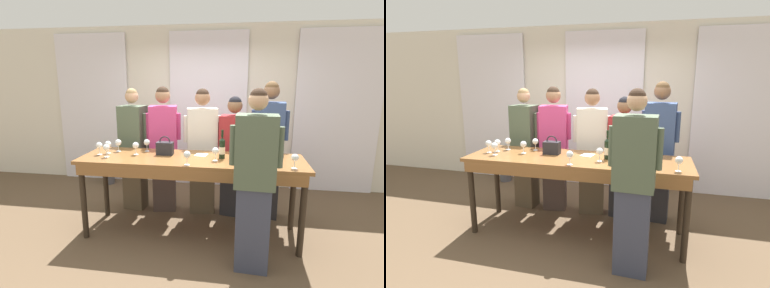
{
  "view_description": "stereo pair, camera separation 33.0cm",
  "coord_description": "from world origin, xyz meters",
  "views": [
    {
      "loc": [
        0.56,
        -3.41,
        1.93
      ],
      "look_at": [
        0.0,
        0.08,
        1.14
      ],
      "focal_mm": 28.0,
      "sensor_mm": 36.0,
      "label": 1
    },
    {
      "loc": [
        0.88,
        -3.34,
        1.93
      ],
      "look_at": [
        0.0,
        0.08,
        1.14
      ],
      "focal_mm": 28.0,
      "sensor_mm": 36.0,
      "label": 2
    }
  ],
  "objects": [
    {
      "name": "ground_plane",
      "position": [
        0.0,
        0.0,
        0.0
      ],
      "size": [
        18.0,
        18.0,
        0.0
      ],
      "primitive_type": "plane",
      "color": "brown"
    },
    {
      "name": "wall_back",
      "position": [
        0.0,
        1.88,
        1.4
      ],
      "size": [
        12.0,
        0.06,
        2.8
      ],
      "color": "silver",
      "rests_on": "ground_plane"
    },
    {
      "name": "curtain_panel_left",
      "position": [
        -2.13,
        1.81,
        1.34
      ],
      "size": [
        1.34,
        0.03,
        2.69
      ],
      "color": "white",
      "rests_on": "ground_plane"
    },
    {
      "name": "curtain_panel_center",
      "position": [
        0.0,
        1.81,
        1.34
      ],
      "size": [
        1.34,
        0.03,
        2.69
      ],
      "color": "white",
      "rests_on": "ground_plane"
    },
    {
      "name": "curtain_panel_right",
      "position": [
        2.13,
        1.81,
        1.34
      ],
      "size": [
        1.34,
        0.03,
        2.69
      ],
      "color": "white",
      "rests_on": "ground_plane"
    },
    {
      "name": "tasting_bar",
      "position": [
        0.0,
        -0.03,
        0.88
      ],
      "size": [
        2.67,
        0.76,
        0.99
      ],
      "color": "brown",
      "rests_on": "ground_plane"
    },
    {
      "name": "wine_bottle",
      "position": [
        0.37,
        0.03,
        1.11
      ],
      "size": [
        0.07,
        0.07,
        0.34
      ],
      "color": "black",
      "rests_on": "tasting_bar"
    },
    {
      "name": "handbag",
      "position": [
        -0.34,
        0.1,
        1.07
      ],
      "size": [
        0.21,
        0.12,
        0.23
      ],
      "color": "#232328",
      "rests_on": "tasting_bar"
    },
    {
      "name": "wine_glass_front_left",
      "position": [
        -1.01,
        -0.14,
        1.1
      ],
      "size": [
        0.08,
        0.08,
        0.16
      ],
      "color": "white",
      "rests_on": "tasting_bar"
    },
    {
      "name": "wine_glass_front_mid",
      "position": [
        0.01,
        -0.31,
        1.1
      ],
      "size": [
        0.08,
        0.08,
        0.16
      ],
      "color": "white",
      "rests_on": "tasting_bar"
    },
    {
      "name": "wine_glass_front_right",
      "position": [
        1.14,
        -0.26,
        1.1
      ],
      "size": [
        0.08,
        0.08,
        0.16
      ],
      "color": "white",
      "rests_on": "tasting_bar"
    },
    {
      "name": "wine_glass_center_left",
      "position": [
        -0.98,
        0.16,
        1.1
      ],
      "size": [
        0.08,
        0.08,
        0.16
      ],
      "color": "white",
      "rests_on": "tasting_bar"
    },
    {
      "name": "wine_glass_center_mid",
      "position": [
        -0.62,
        0.22,
        1.1
      ],
      "size": [
        0.08,
        0.08,
        0.16
      ],
      "color": "white",
      "rests_on": "tasting_bar"
    },
    {
      "name": "wine_glass_center_right",
      "position": [
        -0.7,
        0.03,
        1.1
      ],
      "size": [
        0.08,
        0.08,
        0.16
      ],
      "color": "white",
      "rests_on": "tasting_bar"
    },
    {
      "name": "wine_glass_back_left",
      "position": [
        0.78,
        -0.05,
        1.1
      ],
      "size": [
        0.08,
        0.08,
        0.16
      ],
      "color": "white",
      "rests_on": "tasting_bar"
    },
    {
      "name": "wine_glass_back_mid",
      "position": [
        0.3,
        -0.09,
        1.1
      ],
      "size": [
        0.08,
        0.08,
        0.16
      ],
      "color": "white",
      "rests_on": "tasting_bar"
    },
    {
      "name": "wine_glass_back_right",
      "position": [
        -1.14,
        -0.04,
        1.1
      ],
      "size": [
        0.08,
        0.08,
        0.16
      ],
      "color": "white",
      "rests_on": "tasting_bar"
    },
    {
      "name": "wine_glass_near_host",
      "position": [
        -1.06,
        0.04,
        1.1
      ],
      "size": [
        0.08,
        0.08,
        0.16
      ],
      "color": "white",
      "rests_on": "tasting_bar"
    },
    {
      "name": "napkin",
      "position": [
        0.1,
        0.14,
        0.99
      ],
      "size": [
        0.17,
        0.17,
        0.0
      ],
      "color": "white",
      "rests_on": "tasting_bar"
    },
    {
      "name": "pen",
      "position": [
        -0.3,
        0.33,
        0.99
      ],
      "size": [
        0.06,
        0.13,
        0.01
      ],
      "color": "#193399",
      "rests_on": "tasting_bar"
    },
    {
      "name": "guest_olive_jacket",
      "position": [
        -0.95,
        0.64,
        0.91
      ],
      "size": [
        0.47,
        0.33,
        1.78
      ],
      "color": "brown",
      "rests_on": "ground_plane"
    },
    {
      "name": "guest_pink_top",
      "position": [
        -0.5,
        0.64,
        0.93
      ],
      "size": [
        0.5,
        0.32,
        1.81
      ],
      "color": "#473833",
      "rests_on": "ground_plane"
    },
    {
      "name": "guest_cream_sweater",
      "position": [
        0.05,
        0.64,
        0.93
      ],
      "size": [
        0.53,
        0.29,
        1.78
      ],
      "color": "brown",
      "rests_on": "ground_plane"
    },
    {
      "name": "guest_striped_shirt",
      "position": [
        0.49,
        0.64,
        0.86
      ],
      "size": [
        0.49,
        0.32,
        1.68
      ],
      "color": "#28282D",
      "rests_on": "ground_plane"
    },
    {
      "name": "guest_navy_coat",
      "position": [
        0.96,
        0.64,
        0.96
      ],
      "size": [
        0.5,
        0.32,
        1.88
      ],
      "color": "#28282D",
      "rests_on": "ground_plane"
    },
    {
      "name": "host_pouring",
      "position": [
        0.72,
        -0.61,
        0.94
      ],
      "size": [
        0.5,
        0.27,
        1.84
      ],
      "color": "#383D51",
      "rests_on": "ground_plane"
    },
    {
      "name": "potted_plant",
      "position": [
        -1.8,
        1.56,
        0.34
      ],
      "size": [
        0.26,
        0.26,
        0.62
      ],
      "color": "#4C4C51",
      "rests_on": "ground_plane"
    }
  ]
}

